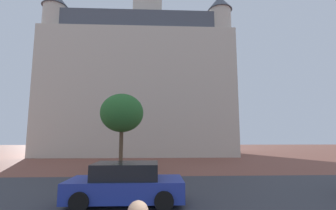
% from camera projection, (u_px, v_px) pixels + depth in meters
% --- Properties ---
extents(ground_plane, '(120.00, 120.00, 0.00)m').
position_uv_depth(ground_plane, '(176.00, 185.00, 11.94)').
color(ground_plane, brown).
extents(street_asphalt_strip, '(120.00, 8.24, 0.00)m').
position_uv_depth(street_asphalt_strip, '(179.00, 192.00, 10.42)').
color(street_asphalt_strip, '#38383D').
rests_on(street_asphalt_strip, ground_plane).
extents(landmark_building, '(24.55, 13.48, 30.95)m').
position_uv_depth(landmark_building, '(141.00, 87.00, 34.50)').
color(landmark_building, beige).
rests_on(landmark_building, ground_plane).
extents(car_blue, '(4.12, 2.06, 1.45)m').
position_uv_depth(car_blue, '(126.00, 184.00, 8.63)').
color(car_blue, '#23389E').
rests_on(car_blue, ground_plane).
extents(tree_curb_far, '(3.13, 3.13, 5.54)m').
position_uv_depth(tree_curb_far, '(122.00, 113.00, 17.42)').
color(tree_curb_far, brown).
rests_on(tree_curb_far, ground_plane).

